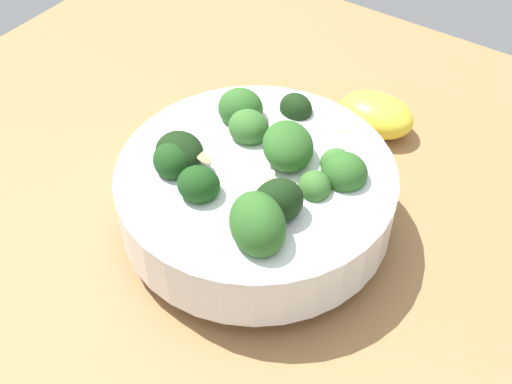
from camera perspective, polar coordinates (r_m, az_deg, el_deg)
The scene contains 3 objects.
ground_plane at distance 58.60cm, azimuth -3.36°, elevation -1.48°, with size 69.16×69.16×4.72cm, color #996D42.
bowl_of_broccoli at distance 50.79cm, azimuth 0.06°, elevation 0.20°, with size 21.34×21.34×10.09cm.
lemon_wedge at distance 62.65cm, azimuth 10.30°, elevation 6.59°, with size 7.23×5.22×3.60cm, color yellow.
Camera 1 is at (25.53, -31.03, 40.30)cm, focal length 46.29 mm.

